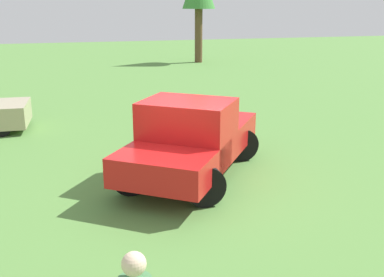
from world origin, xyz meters
TOP-DOWN VIEW (x-y plane):
  - ground_plane at (0.00, 0.00)m, footprint 80.00×80.00m
  - pickup_truck at (0.17, 0.34)m, footprint 4.24×4.83m

SIDE VIEW (x-z plane):
  - ground_plane at x=0.00m, z-range 0.00..0.00m
  - pickup_truck at x=0.17m, z-range 0.04..1.87m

